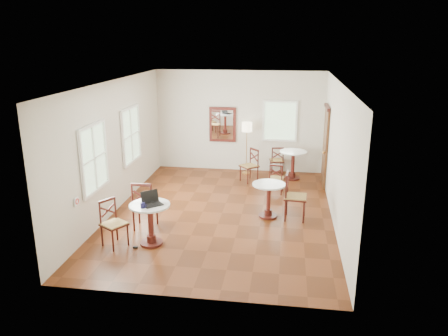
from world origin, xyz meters
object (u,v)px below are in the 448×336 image
(cafe_table_near, at_px, (150,220))
(chair_near_a, at_px, (145,205))
(chair_mid_a, at_px, (276,178))
(navy_mug, at_px, (143,205))
(chair_back_a, at_px, (277,160))
(water_glass, at_px, (144,202))
(cafe_table_mid, at_px, (269,196))
(floor_lamp, at_px, (247,130))
(cafe_table_back, at_px, (293,162))
(laptop, at_px, (151,201))
(chair_back_b, at_px, (250,165))
(mouse, at_px, (152,202))
(chair_mid_b, at_px, (294,196))
(power_adapter, at_px, (136,247))
(chair_near_b, at_px, (113,223))

(cafe_table_near, height_order, chair_near_a, chair_near_a)
(chair_mid_a, bearing_deg, chair_near_a, 49.54)
(chair_mid_a, bearing_deg, navy_mug, 61.01)
(chair_back_a, height_order, water_glass, water_glass)
(chair_mid_a, bearing_deg, cafe_table_mid, 90.96)
(cafe_table_mid, relative_size, floor_lamp, 0.51)
(cafe_table_back, height_order, floor_lamp, floor_lamp)
(laptop, distance_m, navy_mug, 0.23)
(chair_back_b, relative_size, mouse, 8.45)
(chair_back_a, bearing_deg, water_glass, 53.90)
(chair_near_a, height_order, chair_mid_b, chair_mid_b)
(cafe_table_mid, bearing_deg, chair_back_b, 104.39)
(chair_mid_b, relative_size, power_adapter, 12.12)
(cafe_table_mid, distance_m, cafe_table_back, 2.94)
(cafe_table_back, distance_m, laptop, 5.34)
(cafe_table_near, height_order, laptop, laptop)
(power_adapter, bearing_deg, chair_mid_b, 32.02)
(chair_back_a, xyz_separation_m, mouse, (-2.27, -4.92, 0.43))
(chair_near_a, xyz_separation_m, water_glass, (0.24, -0.73, 0.36))
(water_glass, bearing_deg, power_adapter, -124.11)
(laptop, height_order, water_glass, laptop)
(chair_back_a, xyz_separation_m, chair_back_b, (-0.73, -0.79, 0.04))
(mouse, bearing_deg, floor_lamp, 84.76)
(chair_near_b, bearing_deg, cafe_table_mid, -25.02)
(mouse, bearing_deg, chair_back_b, 80.11)
(chair_back_b, bearing_deg, cafe_table_mid, -28.35)
(chair_near_b, height_order, chair_mid_a, chair_near_b)
(chair_mid_a, bearing_deg, chair_back_b, -43.65)
(floor_lamp, relative_size, mouse, 14.07)
(navy_mug, bearing_deg, chair_near_b, 176.38)
(chair_mid_a, distance_m, water_glass, 4.16)
(chair_mid_b, relative_size, water_glass, 11.20)
(power_adapter, bearing_deg, cafe_table_near, 41.42)
(chair_mid_b, relative_size, floor_lamp, 0.69)
(chair_mid_b, height_order, chair_back_b, chair_mid_b)
(chair_back_b, bearing_deg, chair_back_a, 94.44)
(chair_near_a, xyz_separation_m, chair_back_a, (2.65, 4.27, -0.11))
(chair_near_a, bearing_deg, cafe_table_mid, -161.27)
(navy_mug, distance_m, water_glass, 0.18)
(mouse, bearing_deg, chair_mid_a, 65.12)
(cafe_table_mid, distance_m, power_adapter, 3.17)
(chair_mid_b, xyz_separation_m, floor_lamp, (-1.37, 3.25, 0.78))
(chair_near_a, relative_size, water_glass, 11.14)
(chair_near_b, distance_m, mouse, 0.86)
(chair_near_a, relative_size, chair_near_b, 1.14)
(chair_mid_b, xyz_separation_m, mouse, (-2.75, -1.61, 0.33))
(cafe_table_mid, relative_size, chair_near_b, 0.85)
(laptop, relative_size, navy_mug, 3.50)
(chair_mid_b, bearing_deg, floor_lamp, 27.07)
(mouse, bearing_deg, chair_near_b, -152.67)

